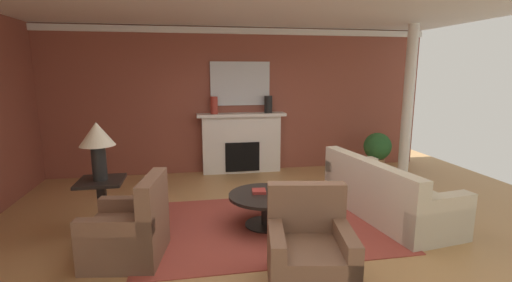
{
  "coord_description": "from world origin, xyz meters",
  "views": [
    {
      "loc": [
        -0.95,
        -4.43,
        2.08
      ],
      "look_at": [
        0.06,
        1.05,
        1.0
      ],
      "focal_mm": 25.5,
      "sensor_mm": 36.0,
      "label": 1
    }
  ],
  "objects_px": {
    "table_lamp": "(97,140)",
    "armchair_near_window": "(130,232)",
    "fireplace": "(242,145)",
    "side_table": "(102,202)",
    "sofa": "(385,196)",
    "armchair_facing_fireplace": "(309,255)",
    "potted_plant": "(377,149)",
    "coffee_table": "(266,202)",
    "vase_mantel_right": "(268,104)",
    "mantel_mirror": "(240,84)",
    "vase_mantel_left": "(214,105)"
  },
  "relations": [
    {
      "from": "fireplace",
      "to": "vase_mantel_left",
      "type": "bearing_deg",
      "value": -174.84
    },
    {
      "from": "coffee_table",
      "to": "side_table",
      "type": "xyz_separation_m",
      "value": [
        -2.13,
        0.23,
        0.06
      ]
    },
    {
      "from": "fireplace",
      "to": "vase_mantel_right",
      "type": "bearing_deg",
      "value": -5.16
    },
    {
      "from": "mantel_mirror",
      "to": "armchair_near_window",
      "type": "distance_m",
      "value": 4.13
    },
    {
      "from": "side_table",
      "to": "potted_plant",
      "type": "bearing_deg",
      "value": 21.66
    },
    {
      "from": "sofa",
      "to": "armchair_facing_fireplace",
      "type": "bearing_deg",
      "value": -138.5
    },
    {
      "from": "vase_mantel_left",
      "to": "mantel_mirror",
      "type": "bearing_deg",
      "value": 17.18
    },
    {
      "from": "coffee_table",
      "to": "vase_mantel_left",
      "type": "relative_size",
      "value": 2.9
    },
    {
      "from": "sofa",
      "to": "table_lamp",
      "type": "distance_m",
      "value": 4.02
    },
    {
      "from": "table_lamp",
      "to": "vase_mantel_right",
      "type": "relative_size",
      "value": 2.16
    },
    {
      "from": "side_table",
      "to": "potted_plant",
      "type": "xyz_separation_m",
      "value": [
        4.94,
        1.96,
        0.09
      ]
    },
    {
      "from": "vase_mantel_left",
      "to": "fireplace",
      "type": "bearing_deg",
      "value": 5.16
    },
    {
      "from": "fireplace",
      "to": "side_table",
      "type": "distance_m",
      "value": 3.33
    },
    {
      "from": "mantel_mirror",
      "to": "coffee_table",
      "type": "xyz_separation_m",
      "value": [
        -0.06,
        -2.85,
        -1.49
      ]
    },
    {
      "from": "fireplace",
      "to": "sofa",
      "type": "height_order",
      "value": "fireplace"
    },
    {
      "from": "side_table",
      "to": "armchair_facing_fireplace",
      "type": "bearing_deg",
      "value": -36.02
    },
    {
      "from": "coffee_table",
      "to": "potted_plant",
      "type": "distance_m",
      "value": 3.57
    },
    {
      "from": "sofa",
      "to": "table_lamp",
      "type": "bearing_deg",
      "value": 177.07
    },
    {
      "from": "armchair_near_window",
      "to": "side_table",
      "type": "height_order",
      "value": "armchair_near_window"
    },
    {
      "from": "mantel_mirror",
      "to": "vase_mantel_right",
      "type": "xyz_separation_m",
      "value": [
        0.55,
        -0.17,
        -0.42
      ]
    },
    {
      "from": "mantel_mirror",
      "to": "potted_plant",
      "type": "relative_size",
      "value": 1.46
    },
    {
      "from": "mantel_mirror",
      "to": "vase_mantel_right",
      "type": "bearing_deg",
      "value": -17.18
    },
    {
      "from": "mantel_mirror",
      "to": "armchair_facing_fireplace",
      "type": "distance_m",
      "value": 4.53
    },
    {
      "from": "potted_plant",
      "to": "table_lamp",
      "type": "bearing_deg",
      "value": -158.34
    },
    {
      "from": "armchair_facing_fireplace",
      "to": "potted_plant",
      "type": "height_order",
      "value": "armchair_facing_fireplace"
    },
    {
      "from": "armchair_facing_fireplace",
      "to": "coffee_table",
      "type": "distance_m",
      "value": 1.42
    },
    {
      "from": "armchair_near_window",
      "to": "vase_mantel_left",
      "type": "bearing_deg",
      "value": 70.0
    },
    {
      "from": "coffee_table",
      "to": "potted_plant",
      "type": "height_order",
      "value": "potted_plant"
    },
    {
      "from": "fireplace",
      "to": "armchair_near_window",
      "type": "xyz_separation_m",
      "value": [
        -1.74,
        -3.31,
        -0.28
      ]
    },
    {
      "from": "vase_mantel_left",
      "to": "armchair_near_window",
      "type": "bearing_deg",
      "value": -110.0
    },
    {
      "from": "mantel_mirror",
      "to": "coffee_table",
      "type": "height_order",
      "value": "mantel_mirror"
    },
    {
      "from": "armchair_near_window",
      "to": "table_lamp",
      "type": "xyz_separation_m",
      "value": [
        -0.46,
        0.81,
        0.92
      ]
    },
    {
      "from": "fireplace",
      "to": "potted_plant",
      "type": "distance_m",
      "value": 2.81
    },
    {
      "from": "sofa",
      "to": "armchair_near_window",
      "type": "height_order",
      "value": "armchair_near_window"
    },
    {
      "from": "table_lamp",
      "to": "vase_mantel_left",
      "type": "relative_size",
      "value": 2.18
    },
    {
      "from": "mantel_mirror",
      "to": "sofa",
      "type": "height_order",
      "value": "mantel_mirror"
    },
    {
      "from": "sofa",
      "to": "coffee_table",
      "type": "distance_m",
      "value": 1.78
    },
    {
      "from": "sofa",
      "to": "potted_plant",
      "type": "distance_m",
      "value": 2.41
    },
    {
      "from": "table_lamp",
      "to": "armchair_facing_fireplace",
      "type": "bearing_deg",
      "value": -36.02
    },
    {
      "from": "table_lamp",
      "to": "armchair_near_window",
      "type": "bearing_deg",
      "value": -60.62
    },
    {
      "from": "mantel_mirror",
      "to": "potted_plant",
      "type": "distance_m",
      "value": 3.13
    },
    {
      "from": "armchair_facing_fireplace",
      "to": "potted_plant",
      "type": "xyz_separation_m",
      "value": [
        2.68,
        3.61,
        0.19
      ]
    },
    {
      "from": "mantel_mirror",
      "to": "armchair_facing_fireplace",
      "type": "bearing_deg",
      "value": -88.98
    },
    {
      "from": "sofa",
      "to": "potted_plant",
      "type": "bearing_deg",
      "value": 64.3
    },
    {
      "from": "coffee_table",
      "to": "potted_plant",
      "type": "relative_size",
      "value": 1.2
    },
    {
      "from": "side_table",
      "to": "coffee_table",
      "type": "bearing_deg",
      "value": -6.25
    },
    {
      "from": "vase_mantel_left",
      "to": "armchair_facing_fireplace",
      "type": "bearing_deg",
      "value": -81.31
    },
    {
      "from": "sofa",
      "to": "side_table",
      "type": "distance_m",
      "value": 3.91
    },
    {
      "from": "table_lamp",
      "to": "vase_mantel_right",
      "type": "xyz_separation_m",
      "value": [
        2.74,
        2.45,
        0.18
      ]
    },
    {
      "from": "sofa",
      "to": "potted_plant",
      "type": "xyz_separation_m",
      "value": [
        1.04,
        2.16,
        0.19
      ]
    }
  ]
}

